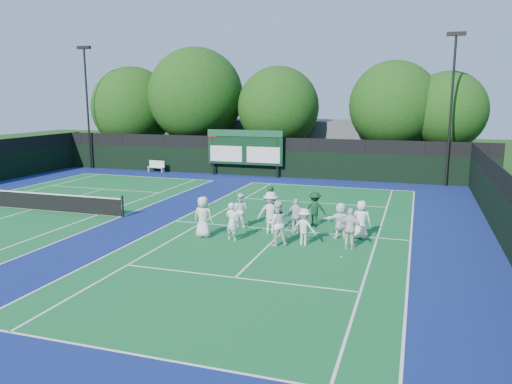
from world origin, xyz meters
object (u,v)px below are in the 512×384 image
(scoreboard, at_px, (245,148))
(bench, at_px, (156,166))
(tennis_net, at_px, (32,201))
(coach_left, at_px, (270,204))

(scoreboard, bearing_deg, bench, -178.34)
(tennis_net, relative_size, coach_left, 6.36)
(bench, relative_size, coach_left, 0.86)
(scoreboard, height_order, tennis_net, scoreboard)
(scoreboard, relative_size, tennis_net, 0.53)
(tennis_net, xyz_separation_m, bench, (-0.50, 14.37, 0.01))
(bench, bearing_deg, tennis_net, -87.99)
(tennis_net, height_order, coach_left, coach_left)
(scoreboard, relative_size, bench, 3.93)
(tennis_net, bearing_deg, bench, 92.01)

